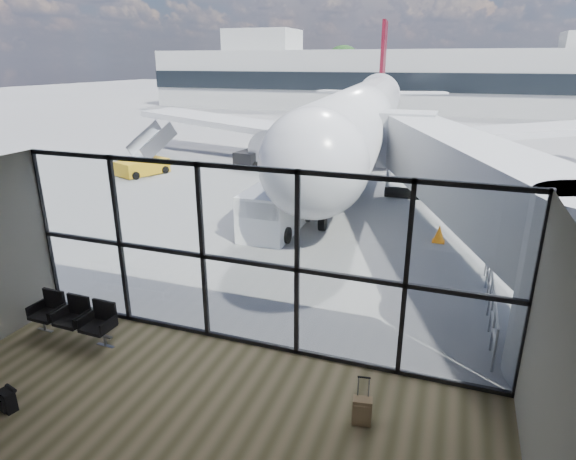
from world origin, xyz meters
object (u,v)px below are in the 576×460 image
Objects in this scene: mobile_stairs at (144,165)px; belt_loader at (255,156)px; backpack at (7,401)px; suitcase at (362,411)px; seating_row at (75,315)px; service_van at (275,208)px; airliner at (364,114)px.

belt_loader is at bearing 62.29° from mobile_stairs.
belt_loader is at bearing 116.48° from backpack.
suitcase is 0.26× the size of mobile_stairs.
belt_loader is 7.19m from mobile_stairs.
service_van is (1.87, 9.25, 0.36)m from seating_row.
airliner is at bearing 87.61° from service_van.
suitcase is 26.62m from airliner.
mobile_stairs is at bearing 133.28° from backpack.
mobile_stairs is (-17.00, 17.02, 0.29)m from suitcase.
seating_row is at bearing -102.35° from service_van.
airliner reaches higher than seating_row.
backpack is 12.06m from service_van.
airliner reaches higher than mobile_stairs.
service_van reaches higher than backpack.
seating_row is at bearing 165.44° from suitcase.
seating_row is 2.84m from backpack.
suitcase is 0.25× the size of belt_loader.
suitcase is at bearing -61.62° from service_van.
mobile_stairs reaches higher than seating_row.
mobile_stairs is at bearing 122.13° from seating_row.
seating_row is 0.56× the size of service_van.
airliner is at bearing 86.67° from seating_row.
service_van is at bearing 110.32° from suitcase.
service_van is at bearing -54.44° from belt_loader.
service_van is (1.15, 11.98, 0.70)m from backpack.
service_van is (-5.60, 9.98, 0.65)m from suitcase.
mobile_stairs is (-10.24, 19.02, 0.34)m from backpack.
seating_row is 18.87m from mobile_stairs.
suitcase is 24.66m from belt_loader.
airliner is 9.37× the size of service_van.
service_van reaches higher than seating_row.
suitcase is at bearing 31.49° from backpack.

